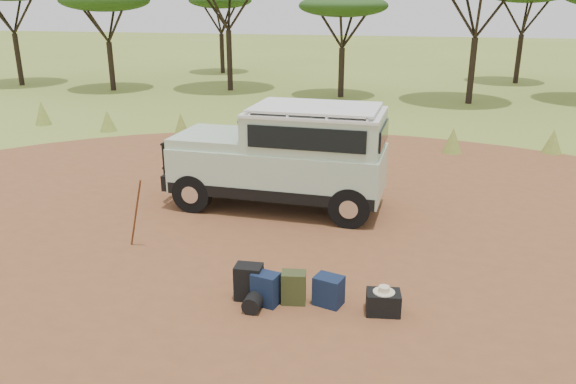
% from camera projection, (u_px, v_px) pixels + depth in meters
% --- Properties ---
extents(ground, '(140.00, 140.00, 0.00)m').
position_uv_depth(ground, '(297.00, 256.00, 10.39)').
color(ground, olive).
rests_on(ground, ground).
extents(dirt_clearing, '(23.00, 23.00, 0.01)m').
position_uv_depth(dirt_clearing, '(297.00, 255.00, 10.39)').
color(dirt_clearing, brown).
rests_on(dirt_clearing, ground).
extents(grass_fringe, '(36.60, 1.60, 0.90)m').
position_uv_depth(grass_fringe, '(360.00, 133.00, 18.20)').
color(grass_fringe, olive).
rests_on(grass_fringe, ground).
extents(safari_vehicle, '(4.92, 2.04, 2.35)m').
position_uv_depth(safari_vehicle, '(286.00, 159.00, 12.50)').
color(safari_vehicle, '#AAC2A6').
rests_on(safari_vehicle, ground).
extents(walking_staff, '(0.46, 0.23, 1.40)m').
position_uv_depth(walking_staff, '(136.00, 213.00, 10.50)').
color(walking_staff, '#603116').
rests_on(walking_staff, ground).
extents(backpack_black, '(0.44, 0.34, 0.58)m').
position_uv_depth(backpack_black, '(249.00, 282.00, 8.80)').
color(backpack_black, black).
rests_on(backpack_black, ground).
extents(backpack_navy, '(0.45, 0.36, 0.52)m').
position_uv_depth(backpack_navy, '(266.00, 289.00, 8.65)').
color(backpack_navy, '#13203C').
rests_on(backpack_navy, ground).
extents(backpack_olive, '(0.41, 0.33, 0.52)m').
position_uv_depth(backpack_olive, '(294.00, 288.00, 8.69)').
color(backpack_olive, '#393E1C').
rests_on(backpack_olive, ground).
extents(duffel_navy, '(0.49, 0.42, 0.48)m').
position_uv_depth(duffel_navy, '(329.00, 291.00, 8.64)').
color(duffel_navy, '#13203C').
rests_on(duffel_navy, ground).
extents(hard_case, '(0.55, 0.43, 0.36)m').
position_uv_depth(hard_case, '(383.00, 303.00, 8.42)').
color(hard_case, black).
rests_on(hard_case, ground).
extents(stuff_sack, '(0.28, 0.28, 0.28)m').
position_uv_depth(stuff_sack, '(253.00, 303.00, 8.48)').
color(stuff_sack, black).
rests_on(stuff_sack, ground).
extents(safari_hat, '(0.33, 0.33, 0.10)m').
position_uv_depth(safari_hat, '(384.00, 290.00, 8.35)').
color(safari_hat, beige).
rests_on(safari_hat, hard_case).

